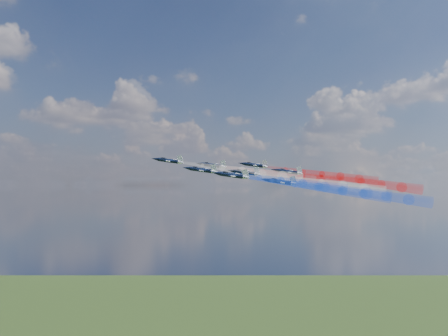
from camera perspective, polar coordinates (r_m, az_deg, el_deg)
jet_lead at (r=183.10m, az=-5.71°, el=0.76°), size 14.24×14.41×5.37m
trail_lead at (r=178.40m, az=1.86°, el=-0.26°), size 30.84×30.05×9.40m
jet_inner_left at (r=169.65m, az=-2.36°, el=-0.20°), size 14.24×14.41×5.37m
trail_inner_left at (r=166.55m, az=5.87°, el=-1.32°), size 30.84×30.05×9.40m
jet_inner_right at (r=193.22m, az=-1.21°, el=0.28°), size 14.24×14.41×5.37m
trail_inner_right at (r=190.36m, az=6.00°, el=-0.69°), size 30.84×30.05×9.40m
jet_outer_left at (r=157.28m, az=0.82°, el=-0.76°), size 14.24×14.41×5.37m
trail_outer_left at (r=155.70m, az=9.71°, el=-1.96°), size 30.84×30.05×9.40m
jet_center_third at (r=177.82m, az=2.15°, el=-0.47°), size 14.24×14.41×5.37m
trail_center_third at (r=176.57m, az=10.01°, el=-1.52°), size 30.84×30.05×9.40m
jet_outer_right at (r=201.72m, az=3.12°, el=0.31°), size 14.24×14.41×5.37m
trail_outer_right at (r=200.63m, az=10.04°, el=-0.61°), size 30.84×30.05×9.40m
jet_rear_left at (r=167.27m, az=5.80°, el=-1.42°), size 14.24×14.41×5.37m
trail_rear_left at (r=167.72m, az=14.13°, el=-2.52°), size 30.84×30.05×9.40m
jet_rear_right at (r=188.96m, az=6.60°, el=-0.38°), size 14.24×14.41×5.37m
trail_rear_right at (r=189.49m, az=13.97°, el=-1.36°), size 30.84×30.05×9.40m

